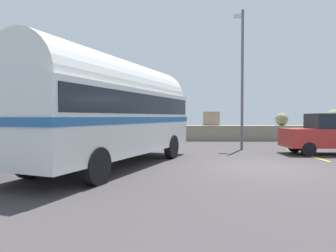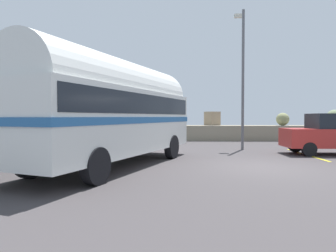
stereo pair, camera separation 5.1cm
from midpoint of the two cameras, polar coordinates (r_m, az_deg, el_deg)
ground at (r=10.80m, az=17.18°, el=-7.52°), size 32.00×26.00×0.02m
breakwater at (r=22.26m, az=8.68°, el=-0.98°), size 31.36×2.25×2.32m
vintage_coach at (r=10.51m, az=-10.29°, el=3.45°), size 5.25×8.88×3.70m
second_coach at (r=13.28m, az=-27.83°, el=2.92°), size 5.04×8.90×3.70m
parked_car_nearest at (r=15.60m, az=28.35°, el=-1.25°), size 4.10×1.73×1.86m
lamp_post at (r=16.40m, az=13.67°, el=9.80°), size 0.44×0.86×7.25m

